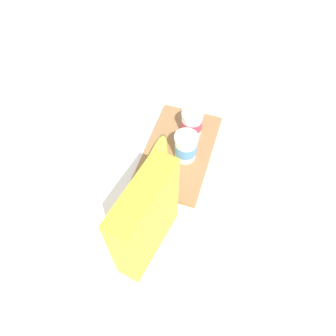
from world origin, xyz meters
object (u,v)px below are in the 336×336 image
cereal_box (146,220)px  banana_bunch (158,159)px  yogurt_cup_front (192,123)px  cutting_board (178,151)px  yogurt_cup_back (186,147)px

cereal_box → banana_bunch: 0.27m
yogurt_cup_front → banana_bunch: yogurt_cup_front is taller
cutting_board → yogurt_cup_back: yogurt_cup_back is taller
cereal_box → banana_bunch: bearing=-156.1°
cereal_box → banana_bunch: (-0.24, -0.05, -0.10)m
yogurt_cup_back → banana_bunch: 0.09m
cereal_box → cutting_board: bearing=-167.2°
yogurt_cup_back → banana_bunch: bearing=-56.2°
cereal_box → yogurt_cup_back: bearing=-172.3°
banana_bunch → yogurt_cup_back: bearing=123.8°
yogurt_cup_front → yogurt_cup_back: yogurt_cup_back is taller
yogurt_cup_front → banana_bunch: bearing=-23.2°
cereal_box → yogurt_cup_back: cereal_box is taller
banana_bunch → yogurt_cup_front: bearing=156.8°
cutting_board → yogurt_cup_back: size_ratio=3.71×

